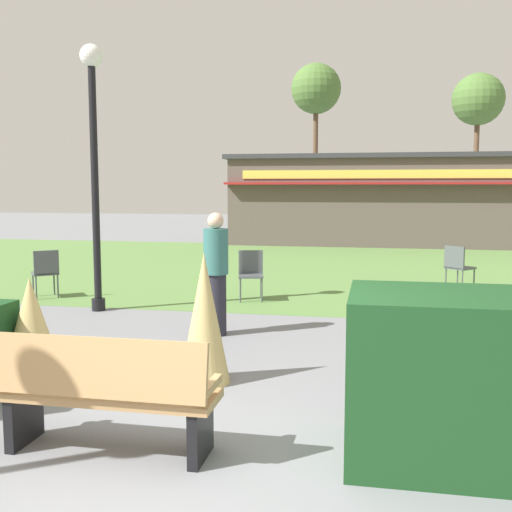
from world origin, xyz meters
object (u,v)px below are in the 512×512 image
object	(u,v)px
parked_car_west_slot	(303,215)
tree_left_bg	(316,90)
food_kiosk	(388,199)
cafe_chair_east	(458,264)
lamppost_mid	(94,146)
person_strolling	(216,273)
tree_right_bg	(478,101)
park_bench	(105,394)
cafe_chair_north	(46,270)
cafe_chair_center	(251,271)

from	to	relation	value
parked_car_west_slot	tree_left_bg	world-z (taller)	tree_left_bg
food_kiosk	parked_car_west_slot	bearing A→B (deg)	117.89
cafe_chair_east	parked_car_west_slot	xyz separation A→B (m)	(-5.10, 17.56, 0.12)
lamppost_mid	tree_left_bg	distance (m)	26.28
person_strolling	tree_right_bg	world-z (taller)	tree_right_bg
park_bench	tree_right_bg	bearing A→B (deg)	76.92
cafe_chair_north	parked_car_west_slot	distance (m)	19.98
lamppost_mid	cafe_chair_north	world-z (taller)	lamppost_mid
cafe_chair_north	person_strolling	xyz separation A→B (m)	(3.79, -2.12, 0.33)
cafe_chair_east	tree_left_bg	world-z (taller)	tree_left_bg
cafe_chair_east	tree_right_bg	xyz separation A→B (m)	(3.72, 23.16, 6.15)
food_kiosk	cafe_chair_center	distance (m)	12.20
cafe_chair_east	tree_right_bg	size ratio (longest dim) A/B	0.11
person_strolling	tree_right_bg	xyz separation A→B (m)	(7.45, 27.55, 5.82)
cafe_chair_east	cafe_chair_center	size ratio (longest dim) A/B	1.00
lamppost_mid	parked_car_west_slot	distance (m)	20.83
park_bench	parked_car_west_slot	distance (m)	25.86
food_kiosk	cafe_chair_east	xyz separation A→B (m)	(1.18, -10.16, -1.06)
park_bench	food_kiosk	size ratio (longest dim) A/B	0.15
parked_car_west_slot	tree_left_bg	distance (m)	8.49
food_kiosk	person_strolling	world-z (taller)	food_kiosk
lamppost_mid	person_strolling	size ratio (longest dim) A/B	2.53
park_bench	cafe_chair_north	world-z (taller)	park_bench
cafe_chair_north	parked_car_west_slot	world-z (taller)	parked_car_west_slot
lamppost_mid	cafe_chair_north	distance (m)	2.74
park_bench	cafe_chair_center	bearing A→B (deg)	91.84
cafe_chair_north	parked_car_west_slot	bearing A→B (deg)	83.07
parked_car_west_slot	tree_right_bg	xyz separation A→B (m)	(8.82, 5.60, 6.03)
lamppost_mid	cafe_chair_center	xyz separation A→B (m)	(2.28, 1.43, -2.16)
cafe_chair_east	tree_left_bg	distance (m)	24.24
cafe_chair_east	tree_left_bg	xyz separation A→B (m)	(-5.04, 22.69, 6.88)
food_kiosk	cafe_chair_east	size ratio (longest dim) A/B	12.64
parked_car_west_slot	tree_right_bg	world-z (taller)	tree_right_bg
park_bench	tree_left_bg	bearing A→B (deg)	92.70
person_strolling	parked_car_west_slot	world-z (taller)	person_strolling
food_kiosk	tree_right_bg	distance (m)	14.80
park_bench	tree_right_bg	size ratio (longest dim) A/B	0.21
park_bench	person_strolling	world-z (taller)	person_strolling
park_bench	person_strolling	xyz separation A→B (m)	(-0.15, 3.86, 0.38)
cafe_chair_north	tree_left_bg	distance (m)	26.01
food_kiosk	lamppost_mid	bearing A→B (deg)	-110.18
park_bench	parked_car_west_slot	world-z (taller)	parked_car_west_slot
cafe_chair_center	parked_car_west_slot	bearing A→B (deg)	93.91
cafe_chair_center	tree_right_bg	bearing A→B (deg)	73.20
cafe_chair_east	parked_car_west_slot	bearing A→B (deg)	106.20
food_kiosk	parked_car_west_slot	size ratio (longest dim) A/B	2.64
parked_car_west_slot	tree_right_bg	size ratio (longest dim) A/B	0.52
cafe_chair_center	tree_right_bg	distance (m)	26.70
lamppost_mid	food_kiosk	world-z (taller)	lamppost_mid
tree_right_bg	cafe_chair_center	bearing A→B (deg)	-106.80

